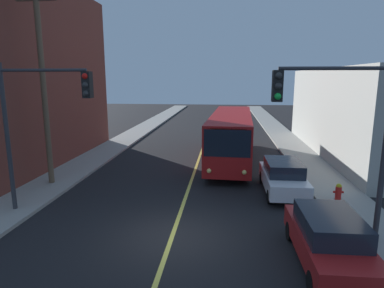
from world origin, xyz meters
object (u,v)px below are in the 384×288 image
object	(u,v)px
parked_car_white	(283,176)
fire_hydrant	(338,192)
parked_car_red	(329,239)
traffic_signal_left_corner	(41,110)
city_bus	(231,134)
utility_pole_near	(42,70)
traffic_signal_right_corner	(338,118)

from	to	relation	value
parked_car_white	fire_hydrant	xyz separation A→B (m)	(2.20, -1.33, -0.26)
parked_car_red	parked_car_white	size ratio (longest dim) A/B	1.00
traffic_signal_left_corner	fire_hydrant	distance (m)	13.01
city_bus	traffic_signal_left_corner	world-z (taller)	traffic_signal_left_corner
parked_car_white	fire_hydrant	world-z (taller)	parked_car_white
parked_car_red	parked_car_white	distance (m)	6.34
parked_car_red	parked_car_white	bearing A→B (deg)	92.80
parked_car_white	fire_hydrant	distance (m)	2.58
parked_car_red	utility_pole_near	xyz separation A→B (m)	(-12.22, 6.33, 5.11)
parked_car_red	traffic_signal_left_corner	size ratio (longest dim) A/B	0.74
city_bus	fire_hydrant	xyz separation A→B (m)	(4.65, -7.71, -1.23)
parked_car_red	traffic_signal_right_corner	size ratio (longest dim) A/B	0.74
city_bus	utility_pole_near	world-z (taller)	utility_pole_near
city_bus	parked_car_white	distance (m)	6.90
parked_car_red	traffic_signal_left_corner	bearing A→B (deg)	165.01
utility_pole_near	traffic_signal_left_corner	size ratio (longest dim) A/B	1.76
city_bus	parked_car_white	bearing A→B (deg)	-69.01
traffic_signal_left_corner	fire_hydrant	size ratio (longest dim) A/B	7.14
parked_car_red	traffic_signal_left_corner	world-z (taller)	traffic_signal_left_corner
parked_car_white	utility_pole_near	world-z (taller)	utility_pole_near
parked_car_white	utility_pole_near	distance (m)	12.96
fire_hydrant	city_bus	bearing A→B (deg)	121.10
parked_car_white	traffic_signal_right_corner	xyz separation A→B (m)	(0.76, -4.86, 3.46)
city_bus	parked_car_white	world-z (taller)	city_bus
city_bus	traffic_signal_left_corner	size ratio (longest dim) A/B	2.04
parked_car_white	fire_hydrant	bearing A→B (deg)	-31.10
city_bus	utility_pole_near	xyz separation A→B (m)	(-9.46, -6.39, 4.13)
city_bus	traffic_signal_left_corner	bearing A→B (deg)	-127.44
parked_car_red	utility_pole_near	bearing A→B (deg)	152.61
parked_car_white	utility_pole_near	size ratio (longest dim) A/B	0.42
utility_pole_near	traffic_signal_left_corner	bearing A→B (deg)	-62.54
city_bus	parked_car_white	xyz separation A→B (m)	(2.45, -6.38, -0.98)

